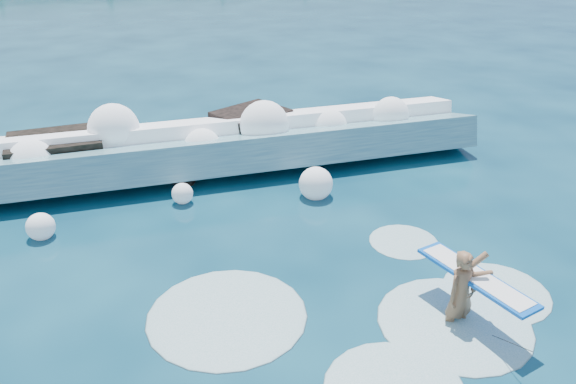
# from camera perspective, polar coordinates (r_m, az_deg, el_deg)

# --- Properties ---
(ground) EXTENTS (200.00, 200.00, 0.00)m
(ground) POSITION_cam_1_polar(r_m,az_deg,el_deg) (10.89, -4.62, -11.18)
(ground) COLOR #082A40
(ground) RESTS_ON ground
(breaking_wave) EXTENTS (18.65, 2.88, 1.61)m
(breaking_wave) POSITION_cam_1_polar(r_m,az_deg,el_deg) (16.31, -12.95, 3.78)
(breaking_wave) COLOR teal
(breaking_wave) RESTS_ON ground
(rock_cluster) EXTENTS (8.29, 3.47, 1.44)m
(rock_cluster) POSITION_cam_1_polar(r_m,az_deg,el_deg) (16.96, -13.59, 4.20)
(rock_cluster) COLOR black
(rock_cluster) RESTS_ON ground
(surfer_with_board) EXTENTS (1.20, 2.93, 1.74)m
(surfer_with_board) POSITION_cam_1_polar(r_m,az_deg,el_deg) (10.55, 17.49, -9.58)
(surfer_with_board) COLOR #8B5E40
(surfer_with_board) RESTS_ON ground
(wave_spray) EXTENTS (15.62, 4.60, 2.05)m
(wave_spray) POSITION_cam_1_polar(r_m,az_deg,el_deg) (16.03, -14.42, 4.90)
(wave_spray) COLOR white
(wave_spray) RESTS_ON ground
(surf_foam) EXTENTS (9.43, 5.90, 0.15)m
(surf_foam) POSITION_cam_1_polar(r_m,az_deg,el_deg) (10.59, 8.85, -12.73)
(surf_foam) COLOR silver
(surf_foam) RESTS_ON ground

